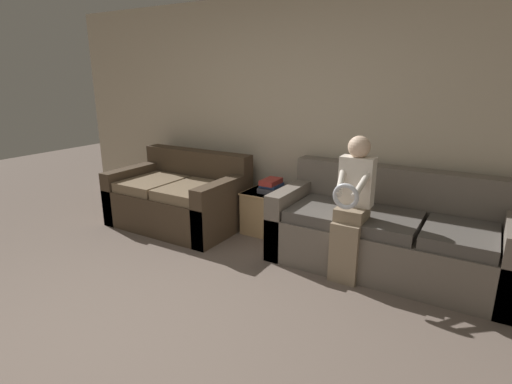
{
  "coord_description": "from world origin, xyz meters",
  "views": [
    {
      "loc": [
        1.89,
        -1.3,
        1.72
      ],
      "look_at": [
        0.13,
        1.62,
        0.72
      ],
      "focal_mm": 28.0,
      "sensor_mm": 36.0,
      "label": 1
    }
  ],
  "objects_px": {
    "couch_side": "(180,199)",
    "book_stack": "(271,186)",
    "child_left_seated": "(352,202)",
    "couch_main": "(389,234)",
    "side_shelf": "(270,211)"
  },
  "relations": [
    {
      "from": "couch_main",
      "to": "book_stack",
      "type": "distance_m",
      "value": 1.37
    },
    {
      "from": "child_left_seated",
      "to": "side_shelf",
      "type": "bearing_deg",
      "value": 153.14
    },
    {
      "from": "child_left_seated",
      "to": "side_shelf",
      "type": "distance_m",
      "value": 1.31
    },
    {
      "from": "couch_side",
      "to": "couch_main",
      "type": "bearing_deg",
      "value": 3.43
    },
    {
      "from": "couch_main",
      "to": "couch_side",
      "type": "relative_size",
      "value": 1.38
    },
    {
      "from": "side_shelf",
      "to": "book_stack",
      "type": "distance_m",
      "value": 0.3
    },
    {
      "from": "couch_side",
      "to": "side_shelf",
      "type": "relative_size",
      "value": 2.8
    },
    {
      "from": "child_left_seated",
      "to": "book_stack",
      "type": "distance_m",
      "value": 1.24
    },
    {
      "from": "book_stack",
      "to": "couch_main",
      "type": "bearing_deg",
      "value": -8.0
    },
    {
      "from": "couch_main",
      "to": "side_shelf",
      "type": "distance_m",
      "value": 1.36
    },
    {
      "from": "book_stack",
      "to": "child_left_seated",
      "type": "bearing_deg",
      "value": -27.1
    },
    {
      "from": "couch_side",
      "to": "book_stack",
      "type": "xyz_separation_m",
      "value": [
        1.05,
        0.33,
        0.24
      ]
    },
    {
      "from": "side_shelf",
      "to": "couch_main",
      "type": "bearing_deg",
      "value": -7.84
    },
    {
      "from": "child_left_seated",
      "to": "book_stack",
      "type": "xyz_separation_m",
      "value": [
        -1.09,
        0.56,
        -0.15
      ]
    },
    {
      "from": "couch_side",
      "to": "child_left_seated",
      "type": "relative_size",
      "value": 1.21
    }
  ]
}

